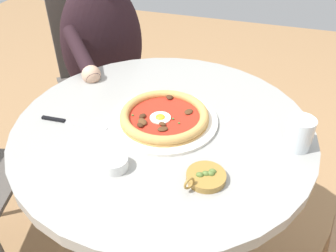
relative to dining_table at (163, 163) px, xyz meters
name	(u,v)px	position (x,y,z in m)	size (l,w,h in m)	color
dining_table	(163,163)	(0.00, 0.00, 0.00)	(0.91, 0.91, 0.75)	#999993
pizza_on_plate	(165,117)	(0.00, 0.01, 0.18)	(0.33, 0.33, 0.04)	white
water_glass	(299,135)	(0.39, 0.01, 0.20)	(0.07, 0.07, 0.09)	silver
steak_knife	(64,121)	(-0.29, -0.08, 0.17)	(0.22, 0.02, 0.01)	silver
ramekin_capers	(114,163)	(-0.06, -0.22, 0.18)	(0.07, 0.07, 0.03)	white
olive_pan	(206,177)	(0.17, -0.19, 0.17)	(0.10, 0.12, 0.04)	olive
diner_person	(107,85)	(-0.44, 0.50, -0.05)	(0.44, 0.58, 1.20)	#282833
cafe_chair_diner	(99,67)	(-0.54, 0.61, -0.03)	(0.58, 0.58, 0.93)	#504A45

